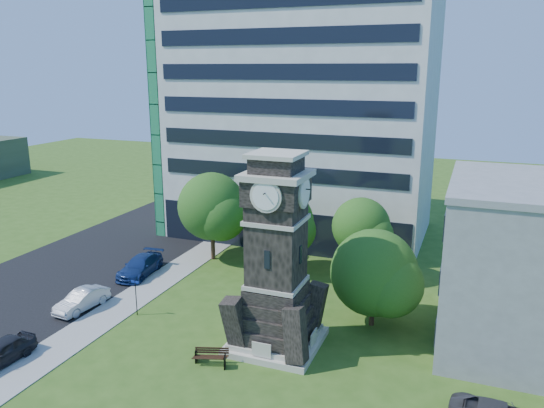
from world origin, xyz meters
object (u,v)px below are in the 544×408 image
at_px(park_bench, 211,356).
at_px(street_sign, 136,293).
at_px(car_street_north, 140,266).
at_px(car_street_mid, 82,300).
at_px(car_street_south, 0,352).
at_px(clock_tower, 276,266).

distance_m(park_bench, street_sign, 8.84).
distance_m(car_street_north, park_bench, 15.86).
distance_m(car_street_mid, car_street_north, 7.10).
height_order(car_street_mid, street_sign, street_sign).
xyz_separation_m(car_street_mid, street_sign, (4.23, 0.66, 0.95)).
bearing_deg(car_street_north, park_bench, -46.15).
distance_m(car_street_south, park_bench, 12.38).
relative_size(clock_tower, street_sign, 4.60).
bearing_deg(clock_tower, car_street_mid, -178.62).
xyz_separation_m(car_street_north, park_bench, (12.05, -10.30, -0.23)).
height_order(clock_tower, car_street_south, clock_tower).
bearing_deg(car_street_south, car_street_north, 94.78).
bearing_deg(clock_tower, car_street_north, 155.52).
bearing_deg(car_street_mid, car_street_north, 95.31).
height_order(car_street_south, car_street_north, car_street_north).
xyz_separation_m(car_street_north, street_sign, (4.18, -6.44, 0.89)).
bearing_deg(park_bench, car_street_south, -177.75).
bearing_deg(clock_tower, park_bench, -127.79).
relative_size(clock_tower, park_bench, 6.10).
bearing_deg(park_bench, car_street_north, 120.87).
height_order(car_street_north, street_sign, street_sign).
xyz_separation_m(car_street_south, street_sign, (3.70, 8.26, 0.93)).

